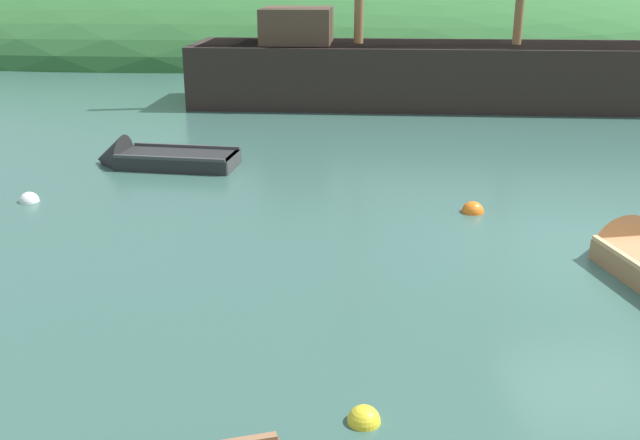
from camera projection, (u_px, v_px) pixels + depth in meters
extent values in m
plane|color=#33564C|center=(602.00, 256.00, 11.15)|extent=(120.00, 120.00, 0.00)
ellipsoid|color=#2D602D|center=(284.00, 44.00, 42.57)|extent=(52.74, 25.20, 9.56)
cube|color=black|center=(427.00, 87.00, 23.48)|extent=(15.59, 5.78, 2.74)
cube|color=#997A51|center=(430.00, 45.00, 23.05)|extent=(14.94, 5.41, 0.10)
cube|color=#4C3828|center=(297.00, 25.00, 23.14)|extent=(2.54, 2.82, 1.10)
cube|color=black|center=(179.00, 162.00, 16.20)|extent=(2.80, 1.80, 0.42)
cone|color=black|center=(111.00, 160.00, 16.45)|extent=(0.91, 1.29, 1.17)
cube|color=#3B3B3B|center=(232.00, 162.00, 15.98)|extent=(0.38, 1.10, 0.29)
cube|color=#3B3B3B|center=(159.00, 155.00, 16.22)|extent=(0.44, 1.14, 0.05)
cube|color=#3B3B3B|center=(198.00, 157.00, 16.08)|extent=(0.44, 1.14, 0.05)
cube|color=#3B3B3B|center=(187.00, 146.00, 16.65)|extent=(2.48, 0.67, 0.07)
cube|color=#3B3B3B|center=(169.00, 158.00, 15.58)|extent=(2.48, 0.67, 0.07)
cone|color=#9E7047|center=(614.00, 242.00, 11.45)|extent=(1.20, 0.73, 1.14)
cube|color=tan|center=(640.00, 267.00, 9.87)|extent=(0.32, 2.35, 0.07)
sphere|color=white|center=(29.00, 202.00, 13.78)|extent=(0.38, 0.38, 0.38)
sphere|color=orange|center=(473.00, 212.00, 13.18)|extent=(0.41, 0.41, 0.41)
sphere|color=yellow|center=(364.00, 422.00, 7.09)|extent=(0.34, 0.34, 0.34)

